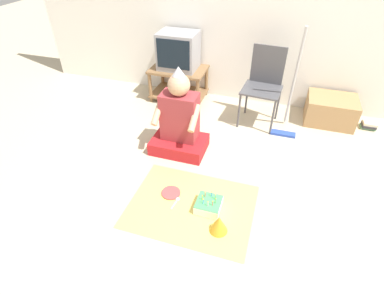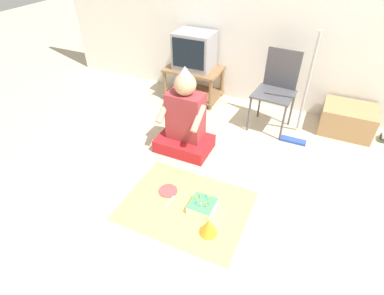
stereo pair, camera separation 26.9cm
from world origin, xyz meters
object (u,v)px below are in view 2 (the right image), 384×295
Objects in this scene: tv at (194,50)px; dust_mop at (301,111)px; cardboard_box_stack at (347,119)px; party_hat_blue at (208,226)px; birthday_cake at (203,206)px; person_seated at (185,122)px; folding_chair at (277,85)px; paper_plate at (168,191)px.

dust_mop is (1.45, -0.43, -0.31)m from tv.
cardboard_box_stack reaches higher than party_hat_blue.
cardboard_box_stack reaches higher than birthday_cake.
person_seated reaches higher than tv.
folding_chair is 0.92m from cardboard_box_stack.
folding_chair is 1.57× the size of cardboard_box_stack.
tv is 2.78× the size of paper_plate.
folding_chair is at bearing 82.46° from birthday_cake.
cardboard_box_stack is 2.09m from birthday_cake.
folding_chair is at bearing 69.19° from paper_plate.
folding_chair is 5.76× the size of party_hat_blue.
folding_chair is 1.85m from party_hat_blue.
paper_plate is (-0.90, -1.35, -0.34)m from dust_mop.
cardboard_box_stack is 3.66× the size of party_hat_blue.
party_hat_blue is at bearing -27.88° from paper_plate.
dust_mop is 1.31× the size of person_seated.
person_seated reaches higher than folding_chair.
cardboard_box_stack is at bearing 38.55° from dust_mop.
dust_mop reaches higher than paper_plate.
party_hat_blue is 0.89× the size of paper_plate.
dust_mop is at bearing -30.47° from folding_chair.
paper_plate is (0.15, -0.67, -0.31)m from person_seated.
party_hat_blue is (1.05, -2.05, -0.58)m from tv.
dust_mop is 5.74× the size of birthday_cake.
birthday_cake is (0.92, -1.85, -0.61)m from tv.
birthday_cake is at bearing -97.54° from folding_chair.
party_hat_blue is at bearing -56.42° from birthday_cake.
birthday_cake is (-1.03, -1.81, -0.11)m from cardboard_box_stack.
dust_mop is 1.66m from paper_plate.
paper_plate is (-0.51, 0.27, -0.07)m from party_hat_blue.
party_hat_blue is (0.65, -0.94, -0.24)m from person_seated.
cardboard_box_stack is at bearing 66.02° from party_hat_blue.
dust_mop is (-0.50, -0.40, 0.19)m from cardboard_box_stack.
birthday_cake is (-0.21, -1.60, -0.46)m from folding_chair.
birthday_cake is 0.38m from paper_plate.
party_hat_blue is at bearing -92.45° from folding_chair.
tv is 1.98m from paper_plate.
folding_chair is 4.20× the size of birthday_cake.
party_hat_blue is at bearing -62.79° from tv.
tv is at bearing 109.72° from person_seated.
cardboard_box_stack is 2.21m from party_hat_blue.
dust_mop is at bearing -16.67° from tv.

